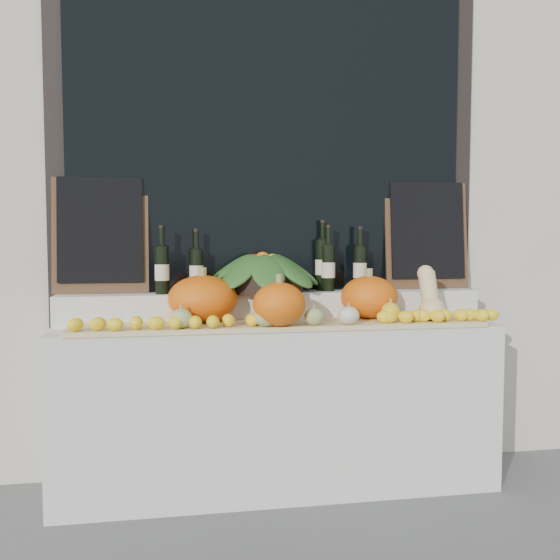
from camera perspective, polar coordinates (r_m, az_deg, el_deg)
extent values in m
cube|color=beige|center=(4.09, -2.03, 16.81)|extent=(7.00, 0.90, 4.50)
cube|color=black|center=(3.59, -0.99, 12.93)|extent=(2.40, 0.04, 2.10)
cube|color=black|center=(3.56, -0.92, 13.00)|extent=(2.20, 0.02, 2.00)
cube|color=silver|center=(3.39, -0.22, -11.44)|extent=(2.30, 0.55, 0.88)
cube|color=silver|center=(3.44, -0.65, -2.40)|extent=(2.30, 0.25, 0.16)
cube|color=tan|center=(3.18, 0.16, -4.15)|extent=(2.10, 0.32, 0.02)
ellipsoid|color=orange|center=(3.22, -7.08, -1.70)|extent=(0.38, 0.38, 0.24)
ellipsoid|color=orange|center=(3.38, 8.15, -1.56)|extent=(0.33, 0.33, 0.23)
ellipsoid|color=orange|center=(3.05, -0.07, -2.23)|extent=(0.33, 0.33, 0.22)
ellipsoid|color=#ECC98B|center=(3.36, 13.72, -2.57)|extent=(0.13, 0.13, 0.12)
cylinder|color=#ECC98B|center=(3.40, 13.41, -0.64)|extent=(0.09, 0.14, 0.18)
sphere|color=#ECC98B|center=(3.43, 13.17, 0.58)|extent=(0.09, 0.09, 0.09)
ellipsoid|color=#417021|center=(3.09, 3.15, -3.37)|extent=(0.10, 0.10, 0.08)
cylinder|color=olive|center=(3.09, 3.15, -2.39)|extent=(0.02, 0.02, 0.02)
ellipsoid|color=#417021|center=(3.04, -1.33, -3.34)|extent=(0.11, 0.11, 0.10)
cylinder|color=olive|center=(3.03, -1.33, -2.18)|extent=(0.02, 0.02, 0.02)
ellipsoid|color=beige|center=(3.07, 0.67, -3.48)|extent=(0.10, 0.10, 0.08)
cylinder|color=olive|center=(3.07, 0.67, -2.57)|extent=(0.02, 0.02, 0.02)
ellipsoid|color=gold|center=(3.05, 0.28, -3.12)|extent=(0.11, 0.11, 0.12)
cylinder|color=olive|center=(3.04, 0.28, -1.79)|extent=(0.02, 0.02, 0.02)
ellipsoid|color=beige|center=(3.13, 6.30, -3.24)|extent=(0.11, 0.11, 0.09)
cylinder|color=olive|center=(3.12, 6.30, -2.21)|extent=(0.02, 0.02, 0.02)
ellipsoid|color=gold|center=(3.25, 10.07, -2.91)|extent=(0.10, 0.10, 0.10)
cylinder|color=olive|center=(3.24, 10.08, -1.82)|extent=(0.02, 0.02, 0.02)
ellipsoid|color=#417021|center=(3.02, -9.02, -3.49)|extent=(0.11, 0.11, 0.09)
cylinder|color=olive|center=(3.01, -9.03, -2.39)|extent=(0.02, 0.02, 0.02)
cylinder|color=black|center=(3.40, -1.60, -0.27)|extent=(0.44, 0.44, 0.10)
cylinder|color=black|center=(3.35, -10.74, 0.86)|extent=(0.07, 0.07, 0.25)
cylinder|color=black|center=(3.34, -10.78, 3.85)|extent=(0.03, 0.03, 0.10)
cylinder|color=beige|center=(3.35, -10.73, 0.69)|extent=(0.08, 0.08, 0.08)
cylinder|color=black|center=(3.34, -10.79, 4.81)|extent=(0.03, 0.03, 0.02)
cylinder|color=black|center=(3.38, -7.65, 0.79)|extent=(0.07, 0.07, 0.23)
cylinder|color=black|center=(3.38, -7.67, 3.60)|extent=(0.03, 0.03, 0.10)
cylinder|color=beige|center=(3.39, -7.65, 0.62)|extent=(0.08, 0.08, 0.08)
cylinder|color=black|center=(3.38, -7.68, 4.54)|extent=(0.03, 0.03, 0.02)
cylinder|color=black|center=(3.51, 3.92, 1.34)|extent=(0.08, 0.08, 0.28)
cylinder|color=black|center=(3.51, 3.94, 4.45)|extent=(0.03, 0.03, 0.10)
cylinder|color=beige|center=(3.51, 3.92, 1.18)|extent=(0.08, 0.08, 0.08)
cylinder|color=black|center=(3.51, 3.94, 5.37)|extent=(0.03, 0.03, 0.02)
cylinder|color=black|center=(3.47, 4.44, 1.08)|extent=(0.07, 0.07, 0.25)
cylinder|color=black|center=(3.47, 4.45, 4.01)|extent=(0.03, 0.03, 0.10)
cylinder|color=beige|center=(3.47, 4.44, 0.92)|extent=(0.08, 0.08, 0.08)
cylinder|color=black|center=(3.47, 4.46, 4.93)|extent=(0.03, 0.03, 0.02)
cylinder|color=black|center=(3.54, 7.32, 1.05)|extent=(0.07, 0.07, 0.25)
cylinder|color=black|center=(3.53, 7.34, 3.85)|extent=(0.03, 0.03, 0.10)
cylinder|color=beige|center=(3.54, 7.31, 0.88)|extent=(0.08, 0.08, 0.08)
cylinder|color=black|center=(3.53, 7.35, 4.76)|extent=(0.03, 0.03, 0.02)
cube|color=#4C331E|center=(3.46, -16.08, 3.94)|extent=(0.50, 0.08, 0.62)
cube|color=black|center=(3.45, -16.12, 4.43)|extent=(0.44, 0.08, 0.56)
cube|color=#4C331E|center=(3.75, 13.23, 3.98)|extent=(0.50, 0.08, 0.62)
cube|color=black|center=(3.73, 13.33, 4.44)|extent=(0.44, 0.08, 0.56)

